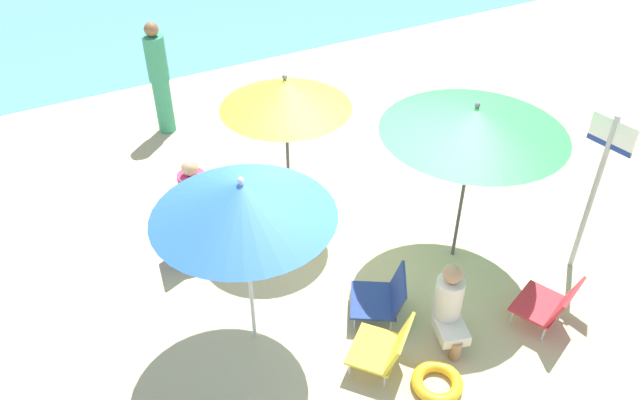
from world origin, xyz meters
The scene contains 13 objects.
ground_plane centered at (0.00, 0.00, 0.00)m, with size 40.00×40.00×0.00m, color #CCB789.
umbrella_blue centered at (-1.33, -0.39, 1.77)m, with size 1.69×1.69×2.01m.
umbrella_yellow centered at (-0.12, 1.26, 1.76)m, with size 1.53×1.53×2.00m.
umbrella_green centered at (1.28, -0.34, 1.84)m, with size 1.98×1.98×2.05m.
beach_chair_a centered at (-1.49, 1.07, 0.32)m, with size 0.67×0.58×0.61m.
beach_chair_b centered at (1.43, -1.70, 0.33)m, with size 0.71×0.70×0.62m.
beach_chair_c centered at (-0.37, -1.37, 0.30)m, with size 0.76×0.76×0.60m.
beach_chair_d centered at (0.00, -0.76, 0.27)m, with size 0.77×0.76×0.55m.
person_a centered at (-0.87, 4.15, 0.89)m, with size 0.31×0.31×1.76m.
person_b centered at (-1.24, 1.78, 0.47)m, with size 0.46×0.57×0.92m.
person_c centered at (0.42, -1.32, 0.45)m, with size 0.39×0.53×0.93m.
warning_sign centered at (2.40, -1.14, 1.30)m, with size 0.10×0.50×2.00m.
swim_ring centered at (-0.04, -1.80, 0.06)m, with size 0.50×0.50×0.11m, color yellow.
Camera 1 is at (-2.80, -4.57, 5.05)m, focal length 35.16 mm.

